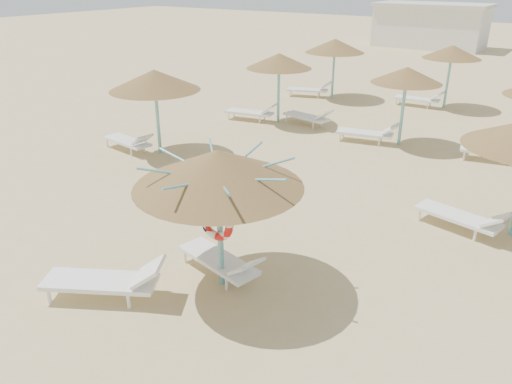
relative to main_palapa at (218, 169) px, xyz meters
The scene contains 6 objects.
ground 2.38m from the main_palapa, 160.29° to the right, with size 120.00×120.00×0.00m, color tan.
main_palapa is the anchor object (origin of this frame).
lounger_main_a 2.85m from the main_palapa, 133.08° to the right, with size 2.24×1.64×0.80m.
lounger_main_b 2.01m from the main_palapa, 122.61° to the left, with size 2.06×1.01×0.72m.
palapa_field 10.39m from the main_palapa, 93.78° to the left, with size 15.87×13.92×2.71m.
service_hut 35.44m from the main_palapa, 100.47° to the left, with size 8.40×4.40×3.25m.
Camera 1 is at (5.47, -6.12, 5.46)m, focal length 35.00 mm.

